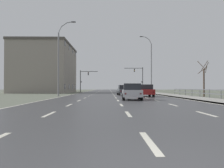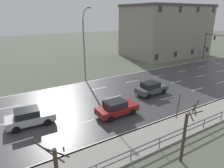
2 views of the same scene
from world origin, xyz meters
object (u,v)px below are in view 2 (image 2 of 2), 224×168
(car_near_left, at_px, (30,117))
(car_distant, at_px, (117,108))
(traffic_signal_left, at_px, (209,42))
(car_far_left, at_px, (151,88))
(street_lamp_left_bank, at_px, (84,47))
(brick_building, at_px, (166,31))

(car_near_left, distance_m, car_distant, 7.94)
(car_near_left, bearing_deg, traffic_signal_left, 105.56)
(car_near_left, distance_m, car_far_left, 14.09)
(street_lamp_left_bank, bearing_deg, car_near_left, -46.74)
(street_lamp_left_bank, distance_m, brick_building, 25.22)
(car_far_left, height_order, brick_building, brick_building)
(car_distant, bearing_deg, car_near_left, -108.94)
(street_lamp_left_bank, distance_m, traffic_signal_left, 28.11)
(traffic_signal_left, xyz_separation_m, brick_building, (-8.42, -4.17, 2.00))
(street_lamp_left_bank, relative_size, car_distant, 2.47)
(car_near_left, distance_m, brick_building, 37.64)
(car_distant, height_order, brick_building, brick_building)
(traffic_signal_left, xyz_separation_m, car_far_left, (8.62, -23.38, -2.81))
(car_far_left, bearing_deg, car_distant, -73.54)
(car_near_left, relative_size, car_distant, 1.01)
(brick_building, bearing_deg, car_far_left, -48.42)
(street_lamp_left_bank, xyz_separation_m, car_far_left, (8.99, 4.69, -4.19))
(street_lamp_left_bank, height_order, car_near_left, street_lamp_left_bank)
(street_lamp_left_bank, bearing_deg, car_distant, -9.26)
(street_lamp_left_bank, relative_size, car_near_left, 2.43)
(car_distant, bearing_deg, traffic_signal_left, 109.32)
(street_lamp_left_bank, xyz_separation_m, brick_building, (-8.05, 23.90, 0.63))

